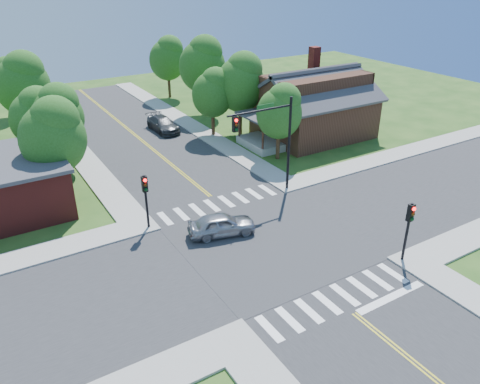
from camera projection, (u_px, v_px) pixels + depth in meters
ground at (268, 244)px, 28.92m from camera, size 100.00×100.00×0.00m
road_ns at (268, 244)px, 28.91m from camera, size 10.00×90.00×0.04m
road_ew at (268, 243)px, 28.91m from camera, size 90.00×10.00×0.04m
intersection_patch at (268, 244)px, 28.92m from camera, size 10.20×10.20×0.06m
sidewalk_ne at (307, 129)px, 48.37m from camera, size 40.00×40.00×0.14m
crosswalk_north at (219, 203)px, 33.63m from camera, size 8.85×2.00×0.01m
crosswalk_south at (336, 299)px, 24.16m from camera, size 8.85×2.00×0.01m
centerline at (268, 243)px, 28.90m from camera, size 0.30×90.00×0.01m
stop_bar at (391, 298)px, 24.28m from camera, size 4.60×0.45×0.09m
signal_mast_ne at (271, 133)px, 32.86m from camera, size 5.30×0.42×7.20m
signal_pole_se at (409, 222)px, 26.06m from camera, size 0.34×0.42×3.80m
signal_pole_nw at (145, 192)px, 29.37m from camera, size 0.34×0.42×3.80m
house_ne at (314, 103)px, 45.38m from camera, size 13.05×8.80×7.11m
tree_e_a at (280, 110)px, 39.42m from camera, size 3.95×3.76×6.72m
tree_e_b at (241, 81)px, 44.96m from camera, size 4.81×4.57×8.17m
tree_e_c at (203, 63)px, 50.82m from camera, size 5.14×4.88×8.74m
tree_e_d at (168, 57)px, 57.68m from camera, size 4.51×4.29×7.67m
tree_w_a at (54, 134)px, 32.10m from camera, size 4.53×4.30×7.70m
tree_w_b at (37, 116)px, 37.45m from camera, size 4.10×3.90×6.98m
tree_w_c at (23, 82)px, 43.40m from camera, size 5.02×4.76×8.53m
tree_w_d at (7, 78)px, 50.58m from camera, size 3.90×3.70×6.62m
tree_house at (213, 91)px, 44.84m from camera, size 3.99×3.79×6.79m
tree_bldg at (57, 114)px, 37.14m from camera, size 4.30×4.08×7.31m
car_silver at (222, 225)px, 29.55m from camera, size 3.84×5.12×1.45m
car_dgrey at (163, 125)px, 47.66m from camera, size 2.23×5.03×1.43m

